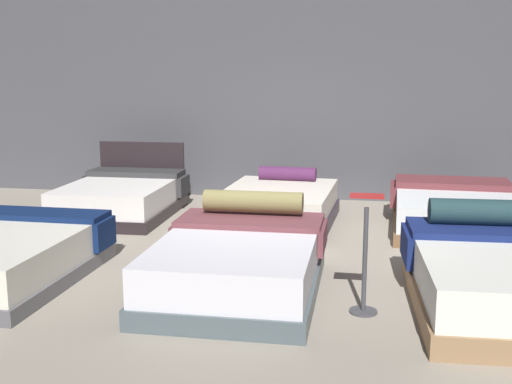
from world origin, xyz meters
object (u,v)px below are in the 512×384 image
bed_0 (1,257)px  bed_3 (122,198)px  price_sign (365,268)px  bed_1 (239,263)px  bed_2 (504,278)px  bed_5 (455,211)px  bed_4 (279,205)px

bed_0 → bed_3: size_ratio=1.06×
bed_0 → price_sign: price_sign is taller
bed_1 → bed_3: bearing=128.8°
bed_0 → bed_1: size_ratio=1.00×
bed_2 → bed_5: (-0.05, 2.84, -0.03)m
bed_1 → bed_5: bearing=50.4°
bed_1 → bed_5: size_ratio=1.00×
bed_0 → bed_2: bearing=1.3°
bed_0 → bed_3: (0.07, 2.93, 0.02)m
bed_4 → bed_5: size_ratio=0.96×
bed_3 → bed_5: size_ratio=0.95×
bed_1 → price_sign: bearing=-16.4°
bed_2 → bed_4: (-2.35, 2.80, -0.04)m
bed_3 → bed_5: bearing=-1.2°
bed_1 → bed_5: 3.61m
bed_3 → bed_1: bearing=-51.7°
bed_3 → bed_4: size_ratio=0.99×
bed_2 → price_sign: price_sign is taller
bed_0 → bed_5: size_ratio=1.01×
bed_1 → price_sign: price_sign is taller
bed_2 → bed_4: bearing=127.5°
price_sign → bed_3: bearing=137.5°
bed_0 → bed_5: bed_5 is taller
price_sign → bed_2: bearing=13.3°
bed_3 → bed_2: bearing=-32.6°
bed_4 → bed_5: 2.30m
bed_2 → bed_5: bed_2 is taller
bed_1 → bed_3: (-2.29, 2.82, -0.02)m
bed_1 → bed_5: bed_1 is taller
bed_2 → bed_4: size_ratio=1.08×
bed_0 → bed_4: bed_4 is taller
bed_2 → bed_3: bearing=145.6°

